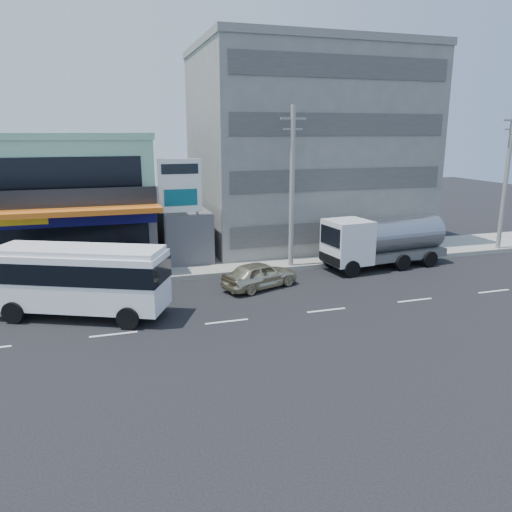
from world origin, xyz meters
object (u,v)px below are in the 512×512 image
Objects in this scene: utility_pole_near at (292,188)px; sedan at (260,275)px; concrete_building at (305,151)px; billboard at (180,192)px; motorcycle_rider at (129,282)px; shop_building at (55,202)px; tanker_truck at (381,241)px; satellite_dish at (185,209)px; minibus at (80,276)px; utility_pole_far at (506,180)px.

utility_pole_near reaches higher than sedan.
billboard is (-10.50, -5.80, -2.07)m from concrete_building.
shop_building is at bearing 113.98° from motorcycle_rider.
tanker_truck is 3.34× the size of motorcycle_rider.
motorcycle_rider is at bearing -123.49° from satellite_dish.
utility_pole_near reaches higher than minibus.
utility_pole_near reaches higher than satellite_dish.
billboard is 6.86m from motorcycle_rider.
utility_pole_near is 13.52m from minibus.
satellite_dish is at bearing 149.04° from utility_pole_near.
utility_pole_near reaches higher than motorcycle_rider.
utility_pole_near is 6.11m from sedan.
billboard is 1.56× the size of sedan.
utility_pole_far is 10.96m from tanker_truck.
shop_building is 1.80× the size of billboard.
billboard reaches higher than sedan.
utility_pole_far is 3.98× the size of motorcycle_rider.
utility_pole_near is 1.21× the size of minibus.
tanker_truck reaches higher than sedan.
concrete_building reaches higher than motorcycle_rider.
tanker_truck is at bearing -21.42° from shop_building.
minibus is 0.99× the size of tanker_truck.
utility_pole_near is 1.00× the size of utility_pole_far.
motorcycle_rider is at bearing -144.34° from concrete_building.
tanker_truck is at bearing -22.24° from satellite_dish.
satellite_dish is 0.22× the size of billboard.
sedan is at bearing -171.00° from utility_pole_far.
concrete_building is 1.60× the size of utility_pole_far.
utility_pole_far is 1.19× the size of tanker_truck.
concrete_building is at bearing 28.92° from billboard.
satellite_dish is at bearing -158.20° from concrete_building.
utility_pole_near reaches higher than tanker_truck.
utility_pole_far is at bearing -4.57° from billboard.
motorcycle_rider is at bearing -175.31° from tanker_truck.
tanker_truck is at bearing -13.71° from billboard.
sedan is at bearing -53.96° from billboard.
concrete_building is at bearing 37.10° from minibus.
shop_building is 0.77× the size of concrete_building.
concrete_building is at bearing 35.66° from motorcycle_rider.
concrete_building is 2.32× the size of billboard.
billboard is 9.19m from minibus.
shop_building is 11.56m from minibus.
minibus is at bearing -81.28° from shop_building.
concrete_building is 1.91× the size of tanker_truck.
tanker_truck is at bearing 4.69° from motorcycle_rider.
tanker_truck is at bearing -98.58° from sedan.
shop_building is 1.48× the size of tanker_truck.
minibus is at bearing -142.90° from concrete_building.
sedan is (-19.00, -3.01, -4.40)m from utility_pole_far.
billboard is 0.69× the size of utility_pole_near.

